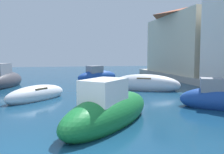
{
  "coord_description": "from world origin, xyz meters",
  "views": [
    {
      "loc": [
        0.85,
        -4.31,
        2.16
      ],
      "look_at": [
        4.24,
        11.32,
        0.63
      ],
      "focal_mm": 36.37,
      "sensor_mm": 36.0,
      "label": 1
    }
  ],
  "objects_px": {
    "moored_boat_6": "(109,111)",
    "moored_boat_4": "(145,84)",
    "moored_boat_3": "(37,95)",
    "moored_boat_2": "(97,76)",
    "moored_boat_7": "(3,80)",
    "waterfront_building_annex": "(193,39)"
  },
  "relations": [
    {
      "from": "moored_boat_6",
      "to": "moored_boat_4",
      "type": "bearing_deg",
      "value": 12.7
    },
    {
      "from": "moored_boat_3",
      "to": "moored_boat_4",
      "type": "bearing_deg",
      "value": 151.73
    },
    {
      "from": "moored_boat_2",
      "to": "moored_boat_7",
      "type": "height_order",
      "value": "moored_boat_7"
    },
    {
      "from": "moored_boat_3",
      "to": "moored_boat_4",
      "type": "height_order",
      "value": "moored_boat_4"
    },
    {
      "from": "moored_boat_6",
      "to": "waterfront_building_annex",
      "type": "distance_m",
      "value": 17.0
    },
    {
      "from": "moored_boat_6",
      "to": "moored_boat_2",
      "type": "bearing_deg",
      "value": 35.05
    },
    {
      "from": "moored_boat_6",
      "to": "moored_boat_7",
      "type": "height_order",
      "value": "moored_boat_7"
    },
    {
      "from": "waterfront_building_annex",
      "to": "moored_boat_7",
      "type": "bearing_deg",
      "value": -169.39
    },
    {
      "from": "moored_boat_2",
      "to": "moored_boat_6",
      "type": "xyz_separation_m",
      "value": [
        -1.5,
        -12.57,
        0.05
      ]
    },
    {
      "from": "moored_boat_3",
      "to": "moored_boat_6",
      "type": "relative_size",
      "value": 0.72
    },
    {
      "from": "moored_boat_2",
      "to": "moored_boat_4",
      "type": "relative_size",
      "value": 0.93
    },
    {
      "from": "moored_boat_2",
      "to": "moored_boat_7",
      "type": "distance_m",
      "value": 7.45
    },
    {
      "from": "moored_boat_4",
      "to": "moored_boat_6",
      "type": "height_order",
      "value": "moored_boat_6"
    },
    {
      "from": "moored_boat_2",
      "to": "waterfront_building_annex",
      "type": "height_order",
      "value": "waterfront_building_annex"
    },
    {
      "from": "moored_boat_6",
      "to": "moored_boat_7",
      "type": "relative_size",
      "value": 0.98
    },
    {
      "from": "moored_boat_6",
      "to": "waterfront_building_annex",
      "type": "bearing_deg",
      "value": 1.76
    },
    {
      "from": "moored_boat_3",
      "to": "moored_boat_6",
      "type": "distance_m",
      "value": 5.29
    },
    {
      "from": "moored_boat_7",
      "to": "waterfront_building_annex",
      "type": "xyz_separation_m",
      "value": [
        16.14,
        3.02,
        3.24
      ]
    },
    {
      "from": "moored_boat_7",
      "to": "moored_boat_6",
      "type": "bearing_deg",
      "value": -134.94
    },
    {
      "from": "moored_boat_6",
      "to": "waterfront_building_annex",
      "type": "height_order",
      "value": "waterfront_building_annex"
    },
    {
      "from": "moored_boat_4",
      "to": "moored_boat_7",
      "type": "relative_size",
      "value": 0.99
    },
    {
      "from": "moored_boat_7",
      "to": "moored_boat_2",
      "type": "bearing_deg",
      "value": -51.55
    }
  ]
}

